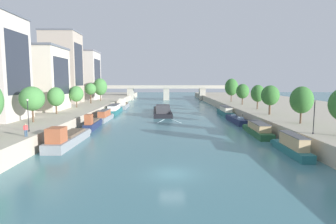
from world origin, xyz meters
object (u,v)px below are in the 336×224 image
(tree_left_second, at_px, (90,89))
(tree_right_end_of_row, at_px, (270,95))
(barge_midriver, at_px, (162,111))
(person_on_quay, at_px, (26,129))
(moored_boat_left_second, at_px, (93,124))
(moored_boat_left_end, at_px, (114,109))
(tree_left_far, at_px, (100,87))
(moored_boat_right_second, at_px, (225,112))
(bridge_far, at_px, (166,91))
(moored_boat_right_gap_after, at_px, (236,120))
(tree_right_by_lamp, at_px, (302,100))
(moored_boat_left_near, at_px, (105,116))
(tree_right_past_mid, at_px, (258,93))
(moored_boat_right_midway, at_px, (258,130))
(moored_boat_left_downstream, at_px, (124,105))
(tree_right_third, at_px, (243,91))
(moored_boat_left_far, at_px, (68,138))
(lamppost_right_bank, at_px, (314,115))
(lamppost_left_bank, at_px, (28,114))
(tree_left_distant, at_px, (56,97))
(moored_boat_right_lone, at_px, (292,146))
(tree_left_third, at_px, (32,99))
(tree_right_second, at_px, (231,87))
(tree_left_nearest, at_px, (76,94))

(tree_left_second, xyz_separation_m, tree_right_end_of_row, (44.32, -28.62, -0.48))
(barge_midriver, bearing_deg, tree_right_end_of_row, -43.69)
(person_on_quay, bearing_deg, moored_boat_left_second, 80.82)
(moored_boat_left_end, xyz_separation_m, tree_left_far, (-7.53, 15.48, 6.18))
(moored_boat_right_second, xyz_separation_m, bridge_far, (-15.63, 59.63, 3.45))
(moored_boat_right_gap_after, relative_size, tree_right_by_lamp, 2.02)
(barge_midriver, bearing_deg, moored_boat_left_second, -119.21)
(moored_boat_left_near, height_order, tree_right_past_mid, tree_right_past_mid)
(barge_midriver, distance_m, moored_boat_right_midway, 35.24)
(moored_boat_left_end, height_order, moored_boat_left_downstream, moored_boat_left_downstream)
(tree_right_by_lamp, height_order, bridge_far, tree_right_by_lamp)
(moored_boat_right_midway, relative_size, tree_right_third, 2.00)
(moored_boat_left_far, xyz_separation_m, tree_right_past_mid, (36.91, 27.72, 5.27))
(tree_right_end_of_row, xyz_separation_m, lamppost_right_bank, (-2.17, -21.09, -1.48))
(moored_boat_left_downstream, xyz_separation_m, lamppost_left_bank, (-4.46, -57.75, 3.82))
(moored_boat_left_end, bearing_deg, tree_left_distant, -110.12)
(moored_boat_left_downstream, bearing_deg, moored_boat_left_near, -89.94)
(moored_boat_left_downstream, height_order, lamppost_right_bank, lamppost_right_bank)
(moored_boat_left_downstream, xyz_separation_m, tree_right_third, (36.78, -14.98, 5.25))
(barge_midriver, bearing_deg, moored_boat_right_midway, -61.54)
(moored_boat_left_far, xyz_separation_m, person_on_quay, (-3.18, -5.60, 2.34))
(barge_midriver, relative_size, lamppost_left_bank, 5.32)
(moored_boat_left_far, xyz_separation_m, lamppost_right_bank, (33.64, -4.34, 3.88))
(tree_left_second, bearing_deg, moored_boat_left_far, -79.38)
(moored_boat_left_far, height_order, moored_boat_left_second, moored_boat_left_far)
(moored_boat_left_near, xyz_separation_m, tree_right_by_lamp, (36.29, -20.66, 5.17))
(moored_boat_right_lone, distance_m, tree_left_third, 40.62)
(tree_right_second, bearing_deg, tree_right_by_lamp, -89.79)
(moored_boat_left_end, xyz_separation_m, tree_right_past_mid, (37.36, -12.80, 5.19))
(moored_boat_right_second, xyz_separation_m, tree_left_nearest, (-39.36, -2.04, 4.89))
(tree_left_distant, height_order, tree_left_nearest, tree_left_distant)
(moored_boat_left_far, relative_size, tree_right_third, 2.28)
(barge_midriver, relative_size, moored_boat_right_second, 1.87)
(moored_boat_left_downstream, bearing_deg, moored_boat_right_lone, -63.59)
(tree_right_by_lamp, bearing_deg, person_on_quay, -165.50)
(moored_boat_left_far, distance_m, bridge_far, 95.41)
(moored_boat_right_midway, height_order, tree_left_third, tree_left_third)
(moored_boat_right_lone, distance_m, lamppost_left_bank, 35.19)
(lamppost_left_bank, bearing_deg, tree_left_far, 93.46)
(moored_boat_right_lone, xyz_separation_m, moored_boat_right_second, (0.19, 40.11, -0.06))
(moored_boat_left_end, distance_m, tree_right_third, 37.59)
(moored_boat_right_second, xyz_separation_m, tree_left_distant, (-39.13, -16.20, 4.93))
(moored_boat_left_end, distance_m, lamppost_right_bank, 56.47)
(moored_boat_right_lone, relative_size, tree_left_nearest, 1.79)
(lamppost_right_bank, xyz_separation_m, person_on_quay, (-36.82, -1.26, -1.53))
(moored_boat_left_downstream, xyz_separation_m, tree_left_distant, (-8.57, -37.25, 4.95))
(tree_left_third, xyz_separation_m, lamppost_left_bank, (3.55, -8.82, -1.49))
(tree_right_end_of_row, bearing_deg, tree_left_third, -167.02)
(moored_boat_left_near, height_order, tree_right_end_of_row, tree_right_end_of_row)
(moored_boat_right_second, distance_m, lamppost_left_bank, 50.87)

